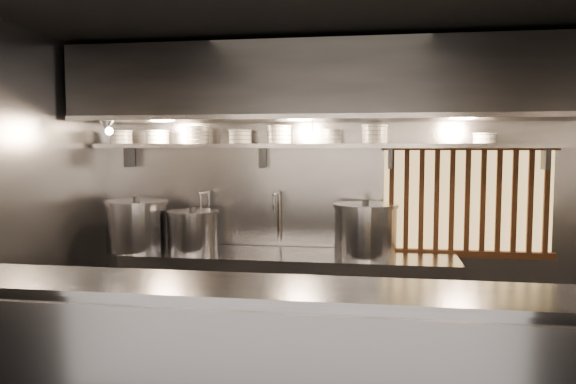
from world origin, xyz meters
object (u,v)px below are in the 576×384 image
(heat_lamp, at_px, (107,125))
(stock_pot_left, at_px, (137,225))
(stock_pot_right, at_px, (365,230))
(pendant_bulb, at_px, (312,137))
(stock_pot_mid, at_px, (193,231))

(heat_lamp, xyz_separation_m, stock_pot_left, (0.15, 0.25, -0.93))
(stock_pot_left, xyz_separation_m, stock_pot_right, (2.14, 0.04, 0.00))
(heat_lamp, height_order, pendant_bulb, heat_lamp)
(stock_pot_right, bearing_deg, heat_lamp, -172.87)
(heat_lamp, height_order, stock_pot_right, heat_lamp)
(heat_lamp, distance_m, stock_pot_left, 0.98)
(stock_pot_left, bearing_deg, stock_pot_right, 1.06)
(heat_lamp, relative_size, pendant_bulb, 1.87)
(stock_pot_mid, bearing_deg, stock_pot_right, 0.58)
(heat_lamp, bearing_deg, stock_pot_left, 59.01)
(stock_pot_right, bearing_deg, stock_pot_left, -178.94)
(heat_lamp, relative_size, stock_pot_left, 0.53)
(stock_pot_left, relative_size, stock_pot_right, 0.96)
(pendant_bulb, height_order, stock_pot_right, pendant_bulb)
(pendant_bulb, distance_m, stock_pot_right, 0.96)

